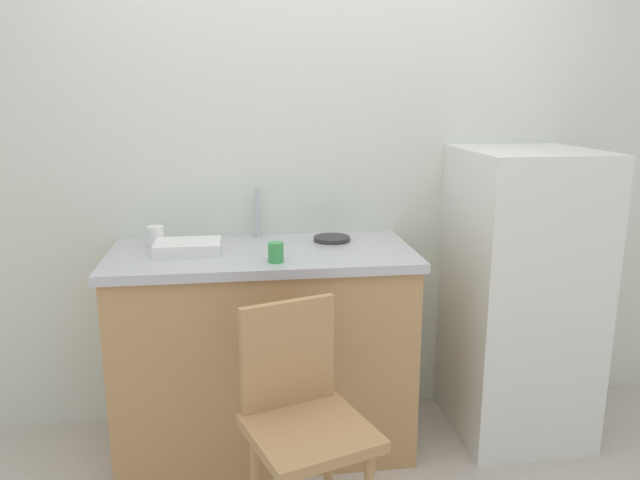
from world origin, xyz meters
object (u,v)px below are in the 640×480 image
object	(u,v)px
cup_green	(276,252)
cup_white	(156,237)
chair	(303,417)
dish_tray	(188,247)
refrigerator	(519,295)
hotplate	(332,239)

from	to	relation	value
cup_green	cup_white	world-z (taller)	cup_white
chair	dish_tray	bearing A→B (deg)	103.23
chair	cup_green	bearing A→B (deg)	77.88
refrigerator	chair	size ratio (longest dim) A/B	1.53
refrigerator	dish_tray	distance (m)	1.55
chair	cup_white	bearing A→B (deg)	106.60
dish_tray	hotplate	xyz separation A→B (m)	(0.65, 0.13, -0.02)
refrigerator	chair	world-z (taller)	refrigerator
dish_tray	cup_white	size ratio (longest dim) A/B	3.00
hotplate	cup_green	world-z (taller)	cup_green
chair	refrigerator	bearing A→B (deg)	12.07
refrigerator	cup_green	distance (m)	1.21
chair	hotplate	bearing A→B (deg)	55.45
refrigerator	dish_tray	size ratio (longest dim) A/B	4.87
refrigerator	cup_green	world-z (taller)	refrigerator
dish_tray	hotplate	world-z (taller)	dish_tray
dish_tray	cup_green	xyz separation A→B (m)	(0.37, -0.20, 0.02)
dish_tray	cup_green	size ratio (longest dim) A/B	3.44
hotplate	cup_green	distance (m)	0.43
chair	hotplate	world-z (taller)	hotplate
chair	cup_green	distance (m)	0.68
dish_tray	cup_white	distance (m)	0.19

